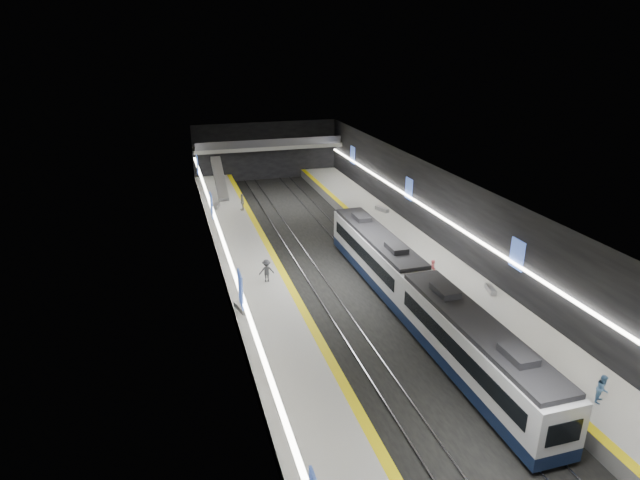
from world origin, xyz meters
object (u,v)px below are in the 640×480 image
object	(u,v)px
bench_left_far	(216,206)
bench_right_far	(382,209)
passenger_right_a	(433,271)
passenger_left_b	(267,271)
bench_right_near	(490,289)
train	(417,292)
bench_left_near	(241,308)
escalator	(219,178)
passenger_right_b	(603,389)
passenger_left_a	(242,202)

from	to	relation	value
bench_left_far	bench_right_far	distance (m)	18.51
passenger_right_a	passenger_left_b	size ratio (longest dim) A/B	0.96
bench_right_near	train	bearing A→B (deg)	-158.13
bench_left_near	passenger_right_a	xyz separation A→B (m)	(15.20, 0.57, 0.68)
escalator	passenger_right_a	xyz separation A→B (m)	(13.20, -29.69, -1.02)
train	bench_left_near	bearing A→B (deg)	165.47
bench_right_near	passenger_right_a	distance (m)	4.52
bench_right_far	passenger_left_b	distance (m)	21.02
bench_left_far	bench_right_near	bearing A→B (deg)	-40.70
escalator	bench_right_near	world-z (taller)	escalator
passenger_right_b	bench_left_near	bearing A→B (deg)	104.37
bench_right_near	bench_right_far	distance (m)	20.61
bench_left_near	bench_left_far	bearing A→B (deg)	73.23
escalator	bench_left_near	world-z (taller)	escalator
passenger_right_b	passenger_left_a	world-z (taller)	passenger_left_a
escalator	passenger_left_b	distance (m)	26.16
passenger_right_b	passenger_left_b	world-z (taller)	passenger_left_b
escalator	bench_right_near	bearing A→B (deg)	-63.17
escalator	bench_left_far	world-z (taller)	escalator
bench_left_far	passenger_right_a	distance (m)	28.02
bench_left_near	passenger_left_b	distance (m)	4.95
escalator	bench_left_far	size ratio (longest dim) A/B	4.67
bench_left_near	bench_right_near	xyz separation A→B (m)	(18.53, -2.42, -0.00)
passenger_right_b	passenger_left_b	bearing A→B (deg)	92.80
bench_left_far	passenger_right_b	size ratio (longest dim) A/B	1.07
escalator	bench_left_near	xyz separation A→B (m)	(-2.00, -30.26, -1.70)
train	passenger_right_a	distance (m)	4.89
train	bench_right_far	size ratio (longest dim) A/B	16.56
escalator	passenger_left_a	distance (m)	7.66
passenger_right_a	train	bearing A→B (deg)	148.39
train	bench_left_far	size ratio (longest dim) A/B	17.55
passenger_right_a	passenger_left_b	bearing A→B (deg)	83.62
train	passenger_right_a	xyz separation A→B (m)	(3.20, 3.68, -0.32)
bench_left_far	passenger_left_b	bearing A→B (deg)	-68.90
escalator	passenger_left_b	xyz separation A→B (m)	(0.65, -26.14, -0.98)
passenger_left_a	passenger_left_b	distance (m)	18.73
bench_right_far	passenger_right_a	world-z (taller)	passenger_right_a
bench_left_far	train	bearing A→B (deg)	-51.98
escalator	bench_right_far	size ratio (longest dim) A/B	4.41
bench_left_far	bench_right_far	world-z (taller)	bench_right_far
bench_left_near	passenger_right_b	distance (m)	22.77
bench_right_far	passenger_left_a	bearing A→B (deg)	143.90
passenger_right_b	passenger_left_a	xyz separation A→B (m)	(-13.20, 38.21, 0.13)
train	passenger_left_a	bearing A→B (deg)	107.97
bench_left_near	passenger_right_b	world-z (taller)	passenger_right_b
escalator	passenger_left_a	world-z (taller)	escalator
passenger_right_a	passenger_left_b	xyz separation A→B (m)	(-12.55, 3.56, 0.04)
bench_left_near	passenger_right_b	bearing A→B (deg)	-57.17
train	passenger_right_b	bearing A→B (deg)	-68.67
bench_left_far	bench_right_far	bearing A→B (deg)	-4.19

